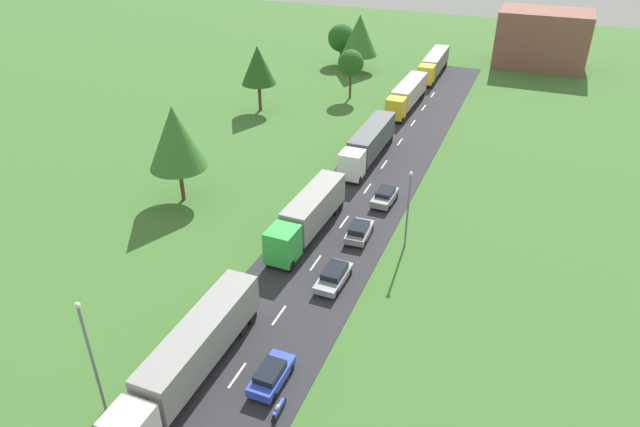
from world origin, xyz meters
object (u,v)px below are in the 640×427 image
object	(u,v)px
truck_lead	(192,352)
tree_oak	(258,65)
truck_fourth	(407,94)
car_third	(334,276)
lamppost_second	(408,206)
car_fifth	(385,196)
car_fourth	(359,231)
lamppost_lead	(91,354)
tree_pine	(351,63)
truck_second	(308,214)
truck_third	(369,143)
motorcycle_courier	(279,409)
car_second	(271,375)
tree_birch	(175,138)
distant_building	(542,39)
tree_ash	(341,38)
tree_maple	(360,35)
truck_fifth	(434,63)

from	to	relation	value
truck_lead	tree_oak	size ratio (longest dim) A/B	1.60
truck_fourth	car_third	size ratio (longest dim) A/B	3.08
lamppost_second	car_fifth	bearing A→B (deg)	119.42
car_fourth	lamppost_lead	distance (m)	26.58
car_fifth	tree_pine	xyz separation A→B (m)	(-14.14, 29.94, 4.50)
truck_second	truck_third	distance (m)	17.98
motorcycle_courier	lamppost_second	bearing A→B (deg)	83.26
truck_lead	truck_third	world-z (taller)	truck_third
car_second	car_fifth	bearing A→B (deg)	89.69
lamppost_second	tree_birch	bearing A→B (deg)	179.92
lamppost_second	truck_second	bearing A→B (deg)	-170.93
car_third	truck_fourth	bearing A→B (deg)	96.42
lamppost_lead	truck_third	bearing A→B (deg)	84.40
car_fourth	distant_building	xyz separation A→B (m)	(11.76, 66.05, 3.95)
tree_ash	car_third	bearing A→B (deg)	-70.66
lamppost_second	tree_oak	bearing A→B (deg)	136.47
truck_lead	car_fourth	distance (m)	20.91
truck_second	distant_building	distance (m)	69.17
truck_fourth	car_second	distance (m)	55.31
truck_fourth	lamppost_second	xyz separation A→B (m)	(8.94, -35.73, 2.16)
truck_lead	tree_birch	world-z (taller)	tree_birch
truck_third	tree_pine	xyz separation A→B (m)	(-9.33, 20.36, 3.16)
lamppost_lead	lamppost_second	bearing A→B (deg)	62.99
car_second	car_fifth	xyz separation A→B (m)	(0.14, 26.32, 0.01)
tree_maple	tree_ash	size ratio (longest dim) A/B	1.37
tree_pine	tree_ash	distance (m)	19.20
car_fifth	distant_building	size ratio (longest dim) A/B	0.27
truck_third	car_fourth	bearing A→B (deg)	-75.19
truck_fourth	tree_maple	bearing A→B (deg)	129.21
tree_maple	motorcycle_courier	bearing A→B (deg)	-75.44
car_fifth	tree_maple	xyz separation A→B (m)	(-17.41, 43.95, 5.26)
truck_third	tree_birch	distance (m)	22.77
truck_lead	truck_second	bearing A→B (deg)	89.39
truck_lead	truck_fifth	distance (m)	73.64
truck_third	tree_maple	distance (m)	36.82
tree_oak	tree_ash	world-z (taller)	tree_oak
truck_third	tree_maple	bearing A→B (deg)	110.12
car_fourth	tree_maple	xyz separation A→B (m)	(-17.06, 51.26, 5.27)
truck_second	lamppost_second	world-z (taller)	lamppost_second
tree_pine	car_second	bearing A→B (deg)	-76.02
truck_third	car_fourth	distance (m)	17.51
motorcycle_courier	distant_building	size ratio (longest dim) A/B	0.13
truck_lead	truck_fourth	xyz separation A→B (m)	(0.21, 56.36, -0.07)
motorcycle_courier	lamppost_lead	world-z (taller)	lamppost_lead
truck_second	tree_oak	size ratio (longest dim) A/B	1.40
truck_fifth	lamppost_lead	xyz separation A→B (m)	(-4.14, -78.19, 2.75)
truck_lead	tree_oak	xyz separation A→B (m)	(-19.15, 47.52, 4.42)
truck_second	truck_fifth	size ratio (longest dim) A/B	0.87
lamppost_lead	distant_building	world-z (taller)	distant_building
car_fifth	tree_oak	size ratio (longest dim) A/B	0.44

